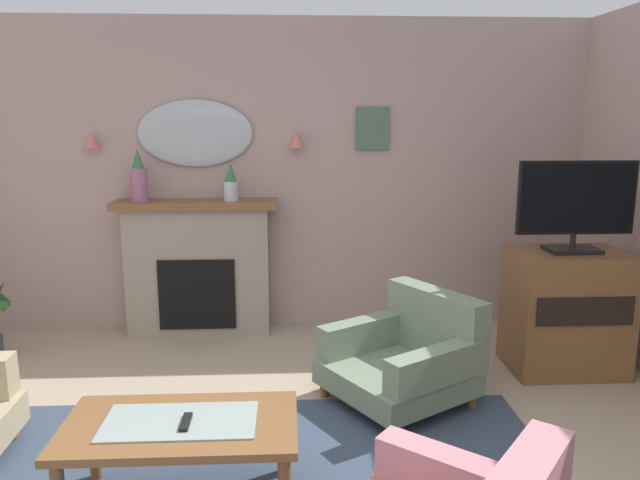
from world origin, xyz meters
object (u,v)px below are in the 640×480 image
object	(u,v)px
tv_cabinet	(566,311)
tv_flatscreen	(576,204)
wall_mirror	(195,133)
coffee_table	(181,433)
fireplace	(198,269)
mantel_vase_centre	(231,183)
mantel_vase_left	(139,179)
tv_remote	(186,423)
wall_sconce_left	(91,140)
armchair_beside_couch	(408,355)
wall_sconce_right	(296,139)
framed_picture	(372,128)

from	to	relation	value
tv_cabinet	tv_flatscreen	world-z (taller)	tv_flatscreen
tv_cabinet	tv_flatscreen	xyz separation A→B (m)	(0.00, -0.02, 0.80)
wall_mirror	coffee_table	distance (m)	2.90
wall_mirror	tv_flatscreen	bearing A→B (deg)	-21.27
fireplace	mantel_vase_centre	xyz separation A→B (m)	(0.30, -0.03, 0.73)
mantel_vase_left	tv_remote	world-z (taller)	mantel_vase_left
wall_mirror	wall_sconce_left	size ratio (longest dim) A/B	6.86
wall_sconce_left	armchair_beside_couch	bearing A→B (deg)	-31.04
mantel_vase_centre	tv_flatscreen	distance (m)	2.67
wall_sconce_left	tv_remote	size ratio (longest dim) A/B	0.88
coffee_table	armchair_beside_couch	size ratio (longest dim) A/B	0.98
mantel_vase_centre	wall_sconce_left	xyz separation A→B (m)	(-1.15, 0.12, 0.35)
wall_mirror	coffee_table	xyz separation A→B (m)	(0.26, -2.56, -1.33)
mantel_vase_centre	tv_remote	bearing A→B (deg)	-90.23
armchair_beside_couch	tv_cabinet	distance (m)	1.33
tv_cabinet	tv_flatscreen	size ratio (longest dim) A/B	1.07
wall_mirror	wall_sconce_right	xyz separation A→B (m)	(0.85, -0.05, -0.05)
mantel_vase_left	wall_sconce_left	distance (m)	0.52
tv_cabinet	wall_sconce_right	bearing A→B (deg)	152.42
mantel_vase_left	wall_mirror	distance (m)	0.60
wall_sconce_right	armchair_beside_couch	bearing A→B (deg)	-64.01
wall_sconce_right	tv_cabinet	bearing A→B (deg)	-27.58
wall_sconce_left	tv_flatscreen	xyz separation A→B (m)	(3.65, -1.04, -0.41)
mantel_vase_centre	wall_sconce_left	world-z (taller)	wall_sconce_left
wall_sconce_left	wall_sconce_right	xyz separation A→B (m)	(1.70, 0.00, 0.00)
wall_sconce_right	armchair_beside_couch	xyz separation A→B (m)	(0.71, -1.45, -1.35)
armchair_beside_couch	wall_sconce_left	bearing A→B (deg)	148.96
wall_mirror	wall_sconce_left	world-z (taller)	wall_mirror
mantel_vase_left	tv_remote	size ratio (longest dim) A/B	2.72
wall_sconce_left	framed_picture	bearing A→B (deg)	1.46
wall_sconce_right	framed_picture	distance (m)	0.66
mantel_vase_centre	tv_remote	size ratio (longest dim) A/B	2.01
framed_picture	tv_remote	xyz separation A→B (m)	(-1.21, -2.60, -1.30)
tv_flatscreen	mantel_vase_centre	bearing A→B (deg)	159.80
tv_remote	wall_mirror	bearing A→B (deg)	96.38
mantel_vase_left	framed_picture	size ratio (longest dim) A/B	1.21
tv_flatscreen	fireplace	bearing A→B (deg)	161.29
mantel_vase_centre	coffee_table	world-z (taller)	mantel_vase_centre
fireplace	wall_sconce_left	world-z (taller)	wall_sconce_left
tv_remote	armchair_beside_couch	xyz separation A→B (m)	(1.27, 1.10, -0.15)
mantel_vase_left	tv_flatscreen	xyz separation A→B (m)	(3.25, -0.92, -0.10)
wall_sconce_left	tv_cabinet	size ratio (longest dim) A/B	0.16
mantel_vase_left	tv_cabinet	size ratio (longest dim) A/B	0.48
wall_mirror	wall_sconce_right	size ratio (longest dim) A/B	6.86
fireplace	wall_sconce_right	distance (m)	1.38
mantel_vase_left	framed_picture	distance (m)	2.00
wall_sconce_left	wall_sconce_right	distance (m)	1.70
armchair_beside_couch	wall_sconce_right	bearing A→B (deg)	115.99
framed_picture	wall_sconce_left	bearing A→B (deg)	-178.54
wall_mirror	wall_sconce_left	bearing A→B (deg)	-176.63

